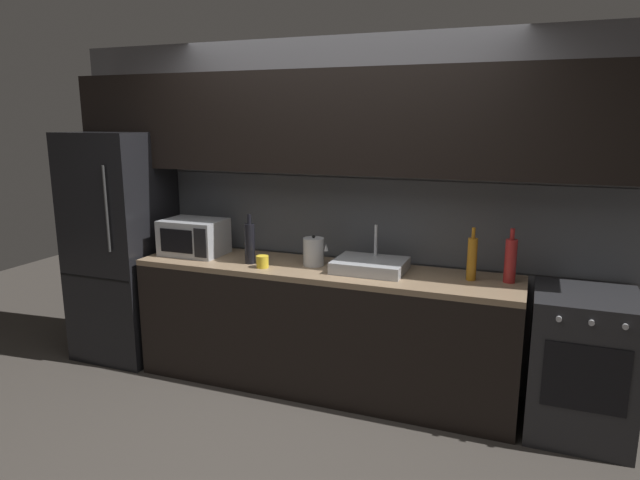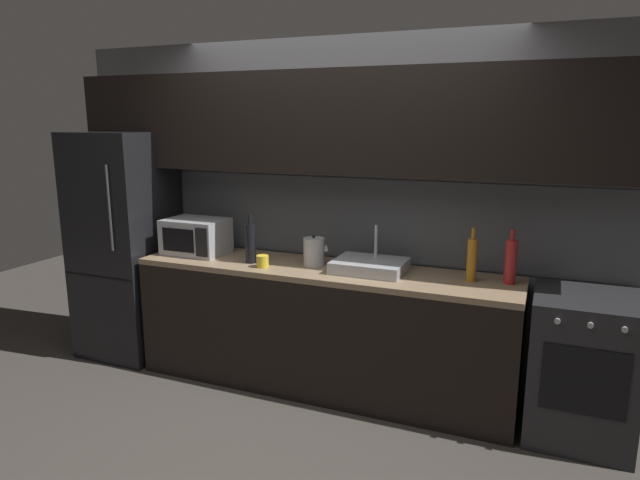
{
  "view_description": "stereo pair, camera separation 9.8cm",
  "coord_description": "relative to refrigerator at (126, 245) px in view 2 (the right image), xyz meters",
  "views": [
    {
      "loc": [
        1.35,
        -2.64,
        1.92
      ],
      "look_at": [
        -0.01,
        0.9,
        1.1
      ],
      "focal_mm": 31.28,
      "sensor_mm": 36.0,
      "label": 1
    },
    {
      "loc": [
        1.44,
        -2.6,
        1.92
      ],
      "look_at": [
        -0.01,
        0.9,
        1.1
      ],
      "focal_mm": 31.28,
      "sensor_mm": 36.0,
      "label": 2
    }
  ],
  "objects": [
    {
      "name": "ground_plane",
      "position": [
        1.74,
        -0.9,
        -0.91
      ],
      "size": [
        10.0,
        10.0,
        0.0
      ],
      "primitive_type": "plane",
      "color": "#3D3833"
    },
    {
      "name": "kettle",
      "position": [
        1.66,
        0.04,
        0.09
      ],
      "size": [
        0.19,
        0.15,
        0.22
      ],
      "color": "#B7BABF",
      "rests_on": "counter_run"
    },
    {
      "name": "microwave",
      "position": [
        0.68,
        0.02,
        0.12
      ],
      "size": [
        0.46,
        0.35,
        0.27
      ],
      "color": "#A8AAAF",
      "rests_on": "counter_run"
    },
    {
      "name": "mug_yellow",
      "position": [
        1.35,
        -0.15,
        0.03
      ],
      "size": [
        0.09,
        0.09,
        0.09
      ],
      "primitive_type": "cylinder",
      "color": "gold",
      "rests_on": "counter_run"
    },
    {
      "name": "wine_bottle_dark",
      "position": [
        1.21,
        -0.08,
        0.14
      ],
      "size": [
        0.08,
        0.08,
        0.36
      ],
      "color": "black",
      "rests_on": "counter_run"
    },
    {
      "name": "refrigerator",
      "position": [
        0.0,
        0.0,
        0.0
      ],
      "size": [
        0.68,
        0.69,
        1.82
      ],
      "color": "black",
      "rests_on": "ground"
    },
    {
      "name": "back_wall",
      "position": [
        1.74,
        0.3,
        0.64
      ],
      "size": [
        4.46,
        0.44,
        2.5
      ],
      "color": "slate",
      "rests_on": "ground"
    },
    {
      "name": "oven_range",
      "position": [
        3.44,
        -0.0,
        -0.46
      ],
      "size": [
        0.6,
        0.62,
        0.9
      ],
      "color": "#232326",
      "rests_on": "ground"
    },
    {
      "name": "wine_bottle_amber",
      "position": [
        2.75,
        0.06,
        0.13
      ],
      "size": [
        0.06,
        0.06,
        0.35
      ],
      "color": "#B27019",
      "rests_on": "counter_run"
    },
    {
      "name": "sink_basin",
      "position": [
        2.08,
        0.03,
        0.03
      ],
      "size": [
        0.48,
        0.38,
        0.3
      ],
      "color": "#ADAFB5",
      "rests_on": "counter_run"
    },
    {
      "name": "wine_bottle_red",
      "position": [
        2.99,
        0.09,
        0.13
      ],
      "size": [
        0.07,
        0.07,
        0.35
      ],
      "color": "#A82323",
      "rests_on": "counter_run"
    },
    {
      "name": "counter_run",
      "position": [
        1.74,
        0.0,
        -0.46
      ],
      "size": [
        2.72,
        0.6,
        0.9
      ],
      "color": "black",
      "rests_on": "ground"
    }
  ]
}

